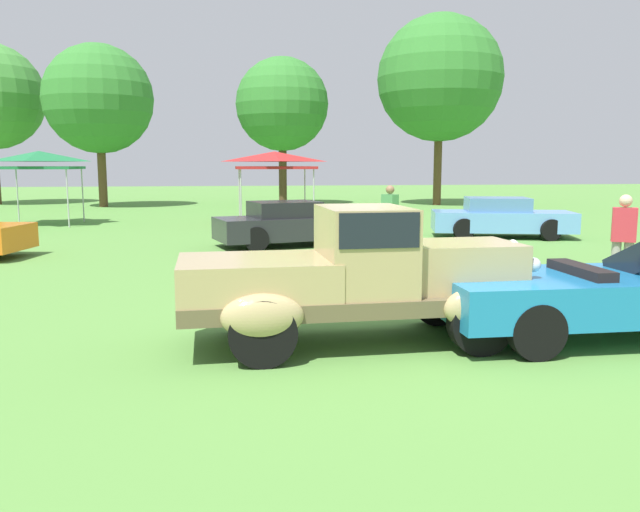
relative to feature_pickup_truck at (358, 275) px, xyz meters
name	(u,v)px	position (x,y,z in m)	size (l,w,h in m)	color
ground_plane	(393,332)	(0.57, 0.42, -0.87)	(120.00, 120.00, 0.00)	#568C3D
feature_pickup_truck	(358,275)	(0.00, 0.00, 0.00)	(4.38, 1.91, 1.70)	brown
neighbor_convertible	(620,293)	(3.40, -0.20, -0.29)	(4.62, 1.76, 1.40)	#1E7AB7
show_car_charcoal	(289,224)	(0.10, 9.67, -0.27)	(4.27, 2.61, 1.22)	#28282D
show_car_skyblue	(501,218)	(6.71, 10.74, -0.27)	(4.46, 2.65, 1.22)	#669EDB
spectator_near_truck	(623,239)	(5.35, 2.69, 0.05)	(0.47, 0.41, 1.69)	#9E998E
spectator_between_cars	(390,216)	(2.56, 8.25, 0.05)	(0.41, 0.47, 1.69)	#283351
canopy_tent_left_field	(39,159)	(-8.34, 17.19, 1.56)	(2.68, 2.68, 2.71)	#B7B7BC
canopy_tent_center_field	(275,159)	(0.26, 16.81, 1.56)	(2.94, 2.94, 2.71)	#B7B7BC
treeline_mid_left	(99,99)	(-8.02, 27.36, 4.70)	(5.60, 5.60, 8.38)	brown
treeline_center	(282,105)	(1.55, 27.78, 4.60)	(5.06, 5.06, 8.02)	#47331E
treeline_mid_right	(440,79)	(9.96, 26.32, 5.95)	(6.75, 6.75, 10.21)	brown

